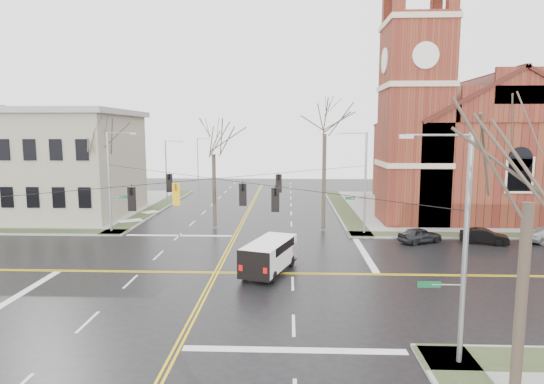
{
  "coord_description": "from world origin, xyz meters",
  "views": [
    {
      "loc": [
        4.75,
        -28.67,
        9.18
      ],
      "look_at": [
        3.44,
        6.0,
        4.55
      ],
      "focal_mm": 30.0,
      "sensor_mm": 36.0,
      "label": 1
    }
  ],
  "objects_px": {
    "parked_car_b": "(484,236)",
    "tree_nw_near": "(214,149)",
    "church": "(463,138)",
    "cargo_van": "(270,253)",
    "signal_pole_nw": "(111,179)",
    "streetlight_north_a": "(167,169)",
    "signal_pole_ne": "(363,180)",
    "tree_ne": "(325,127)",
    "tree_nw_far": "(99,146)",
    "signal_pole_se": "(461,243)",
    "parked_car_a": "(420,235)",
    "tree_se": "(530,188)",
    "streetlight_north_b": "(199,160)"
  },
  "relations": [
    {
      "from": "tree_nw_far",
      "to": "streetlight_north_a",
      "type": "bearing_deg",
      "value": 79.29
    },
    {
      "from": "signal_pole_ne",
      "to": "signal_pole_se",
      "type": "xyz_separation_m",
      "value": [
        0.0,
        -23.0,
        0.0
      ]
    },
    {
      "from": "tree_nw_far",
      "to": "tree_nw_near",
      "type": "height_order",
      "value": "tree_nw_far"
    },
    {
      "from": "church",
      "to": "signal_pole_ne",
      "type": "relative_size",
      "value": 3.06
    },
    {
      "from": "parked_car_b",
      "to": "tree_nw_near",
      "type": "height_order",
      "value": "tree_nw_near"
    },
    {
      "from": "church",
      "to": "streetlight_north_b",
      "type": "xyz_separation_m",
      "value": [
        -35.42,
        23.22,
        -3.97
      ]
    },
    {
      "from": "signal_pole_se",
      "to": "signal_pole_nw",
      "type": "bearing_deg",
      "value": 134.55
    },
    {
      "from": "church",
      "to": "parked_car_b",
      "type": "relative_size",
      "value": 7.31
    },
    {
      "from": "streetlight_north_b",
      "to": "cargo_van",
      "type": "xyz_separation_m",
      "value": [
        14.2,
        -47.64,
        -3.23
      ]
    },
    {
      "from": "streetlight_north_b",
      "to": "tree_se",
      "type": "bearing_deg",
      "value": -69.81
    },
    {
      "from": "cargo_van",
      "to": "tree_nw_near",
      "type": "bearing_deg",
      "value": 131.97
    },
    {
      "from": "signal_pole_ne",
      "to": "signal_pole_nw",
      "type": "distance_m",
      "value": 22.64
    },
    {
      "from": "parked_car_b",
      "to": "tree_se",
      "type": "xyz_separation_m",
      "value": [
        -8.59,
        -22.9,
        6.81
      ]
    },
    {
      "from": "church",
      "to": "signal_pole_se",
      "type": "relative_size",
      "value": 3.06
    },
    {
      "from": "signal_pole_se",
      "to": "streetlight_north_b",
      "type": "height_order",
      "value": "signal_pole_se"
    },
    {
      "from": "streetlight_north_a",
      "to": "parked_car_b",
      "type": "height_order",
      "value": "streetlight_north_a"
    },
    {
      "from": "signal_pole_se",
      "to": "tree_se",
      "type": "relative_size",
      "value": 0.88
    },
    {
      "from": "church",
      "to": "tree_nw_near",
      "type": "relative_size",
      "value": 2.65
    },
    {
      "from": "streetlight_north_a",
      "to": "tree_nw_near",
      "type": "relative_size",
      "value": 0.77
    },
    {
      "from": "signal_pole_ne",
      "to": "tree_nw_near",
      "type": "height_order",
      "value": "tree_nw_near"
    },
    {
      "from": "parked_car_b",
      "to": "signal_pole_se",
      "type": "bearing_deg",
      "value": 173.87
    },
    {
      "from": "cargo_van",
      "to": "parked_car_b",
      "type": "bearing_deg",
      "value": 43.73
    },
    {
      "from": "signal_pole_nw",
      "to": "tree_ne",
      "type": "distance_m",
      "value": 19.92
    },
    {
      "from": "cargo_van",
      "to": "tree_se",
      "type": "distance_m",
      "value": 18.16
    },
    {
      "from": "signal_pole_se",
      "to": "parked_car_b",
      "type": "distance_m",
      "value": 22.64
    },
    {
      "from": "signal_pole_nw",
      "to": "tree_ne",
      "type": "relative_size",
      "value": 0.68
    },
    {
      "from": "signal_pole_ne",
      "to": "tree_se",
      "type": "relative_size",
      "value": 0.88
    },
    {
      "from": "signal_pole_ne",
      "to": "cargo_van",
      "type": "height_order",
      "value": "signal_pole_ne"
    },
    {
      "from": "tree_nw_far",
      "to": "signal_pole_se",
      "type": "bearing_deg",
      "value": -45.84
    },
    {
      "from": "streetlight_north_b",
      "to": "parked_car_a",
      "type": "relative_size",
      "value": 2.13
    },
    {
      "from": "church",
      "to": "signal_pole_se",
      "type": "height_order",
      "value": "church"
    },
    {
      "from": "signal_pole_nw",
      "to": "parked_car_b",
      "type": "distance_m",
      "value": 32.6
    },
    {
      "from": "church",
      "to": "tree_se",
      "type": "bearing_deg",
      "value": -107.73
    },
    {
      "from": "church",
      "to": "signal_pole_ne",
      "type": "height_order",
      "value": "church"
    },
    {
      "from": "signal_pole_se",
      "to": "tree_nw_far",
      "type": "bearing_deg",
      "value": 134.16
    },
    {
      "from": "signal_pole_nw",
      "to": "streetlight_north_a",
      "type": "distance_m",
      "value": 16.52
    },
    {
      "from": "streetlight_north_b",
      "to": "cargo_van",
      "type": "distance_m",
      "value": 49.82
    },
    {
      "from": "streetlight_north_b",
      "to": "cargo_van",
      "type": "bearing_deg",
      "value": -73.4
    },
    {
      "from": "parked_car_b",
      "to": "tree_nw_far",
      "type": "distance_m",
      "value": 35.33
    },
    {
      "from": "streetlight_north_a",
      "to": "parked_car_a",
      "type": "bearing_deg",
      "value": -36.3
    },
    {
      "from": "cargo_van",
      "to": "tree_nw_near",
      "type": "relative_size",
      "value": 0.56
    },
    {
      "from": "signal_pole_ne",
      "to": "tree_nw_far",
      "type": "xyz_separation_m",
      "value": [
        -24.65,
        2.38,
        2.84
      ]
    },
    {
      "from": "signal_pole_nw",
      "to": "streetlight_north_a",
      "type": "bearing_deg",
      "value": 87.68
    },
    {
      "from": "church",
      "to": "tree_ne",
      "type": "bearing_deg",
      "value": -145.49
    },
    {
      "from": "signal_pole_nw",
      "to": "streetlight_north_a",
      "type": "relative_size",
      "value": 1.12
    },
    {
      "from": "parked_car_b",
      "to": "tree_nw_near",
      "type": "distance_m",
      "value": 24.8
    },
    {
      "from": "streetlight_north_b",
      "to": "parked_car_b",
      "type": "bearing_deg",
      "value": -51.37
    },
    {
      "from": "tree_nw_near",
      "to": "tree_se",
      "type": "bearing_deg",
      "value": -62.59
    },
    {
      "from": "signal_pole_ne",
      "to": "tree_ne",
      "type": "height_order",
      "value": "tree_ne"
    },
    {
      "from": "parked_car_a",
      "to": "tree_nw_near",
      "type": "relative_size",
      "value": 0.36
    }
  ]
}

